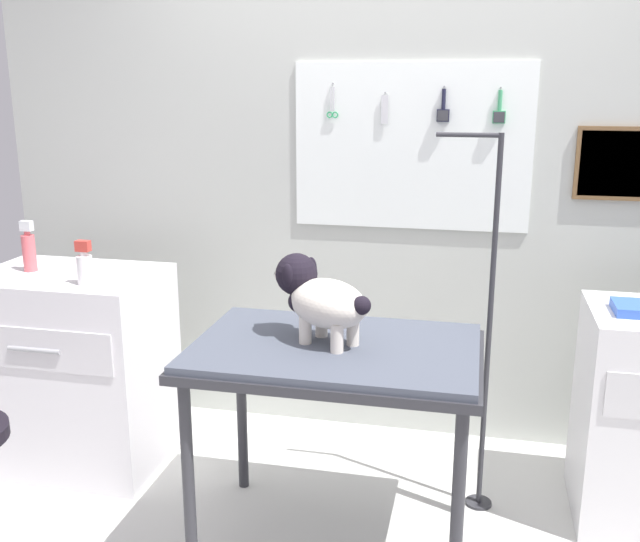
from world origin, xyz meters
TOP-DOWN VIEW (x-y plane):
  - rear_wall_panel at (0.01, 1.28)m, footprint 4.00×0.11m
  - grooming_table at (-0.07, 0.26)m, footprint 1.06×0.71m
  - grooming_arm at (0.47, 0.63)m, footprint 0.30×0.11m
  - dog at (-0.14, 0.28)m, footprint 0.42×0.32m
  - counter_left at (-1.36, 0.61)m, footprint 0.80×0.58m
  - conditioner_bottle at (-1.18, 0.47)m, footprint 0.06×0.06m
  - spray_bottle_short at (-1.54, 0.61)m, footprint 0.06×0.06m

SIDE VIEW (x-z plane):
  - counter_left at x=-1.36m, z-range 0.00..0.91m
  - grooming_arm at x=0.47m, z-range -0.05..1.50m
  - grooming_table at x=-0.07m, z-range 0.33..1.14m
  - dog at x=-0.14m, z-range 0.82..1.14m
  - conditioner_bottle at x=-1.18m, z-range 0.90..1.09m
  - spray_bottle_short at x=-1.54m, z-range 0.90..1.13m
  - rear_wall_panel at x=0.01m, z-range 0.01..2.31m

